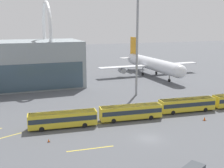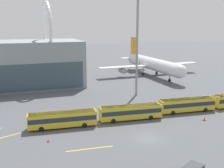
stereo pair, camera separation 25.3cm
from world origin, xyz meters
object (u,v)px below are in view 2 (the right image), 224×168
Objects in this scene: shuttle_bus_1 at (131,111)px; traffic_cone_1 at (204,119)px; shuttle_bus_2 at (187,104)px; floodlight_mast at (137,28)px; shuttle_bus_0 at (62,119)px; traffic_cone_0 at (48,140)px; airliner_at_gate_far at (151,64)px.

shuttle_bus_1 is 15.79m from traffic_cone_1.
shuttle_bus_1 is 14.55m from shuttle_bus_2.
traffic_cone_1 is (0.00, -6.48, -1.44)m from shuttle_bus_2.
shuttle_bus_2 is at bearing -75.91° from floodlight_mast.
floodlight_mast is 31.20m from traffic_cone_1.
traffic_cone_1 is (4.58, -24.70, -18.50)m from floodlight_mast.
shuttle_bus_0 reaches higher than traffic_cone_0.
airliner_at_gate_far is 53.19m from traffic_cone_1.
airliner_at_gate_far is at bearing 63.08° from shuttle_bus_1.
airliner_at_gate_far is 62.17m from shuttle_bus_0.
airliner_at_gate_far is 3.13× the size of shuttle_bus_1.
shuttle_bus_0 reaches higher than traffic_cone_1.
shuttle_bus_0 is 1.00× the size of shuttle_bus_2.
traffic_cone_1 is at bearing -85.05° from shuttle_bus_2.
airliner_at_gate_far is at bearing 51.40° from shuttle_bus_0.
shuttle_bus_2 reaches higher than traffic_cone_0.
airliner_at_gate_far is 46.88m from shuttle_bus_2.
shuttle_bus_1 is 16.67× the size of traffic_cone_1.
shuttle_bus_2 is at bearing -18.30° from airliner_at_gate_far.
shuttle_bus_0 is 29.82m from traffic_cone_1.
airliner_at_gate_far is 53.48m from shuttle_bus_1.
shuttle_bus_0 is 29.09m from shuttle_bus_2.
shuttle_bus_0 is at bearing -176.21° from shuttle_bus_1.
airliner_at_gate_far is at bearing 55.02° from floodlight_mast.
shuttle_bus_1 is at bearing -33.21° from airliner_at_gate_far.
shuttle_bus_0 is 14.55m from shuttle_bus_1.
traffic_cone_1 is (-13.93, -51.15, -4.28)m from airliner_at_gate_far.
shuttle_bus_2 is 25.37m from floodlight_mast.
floodlight_mast is (9.97, 18.72, 17.06)m from shuttle_bus_1.
shuttle_bus_0 is 35.05m from floodlight_mast.
airliner_at_gate_far is 35.28m from floodlight_mast.
floodlight_mast is 46.16× the size of traffic_cone_0.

